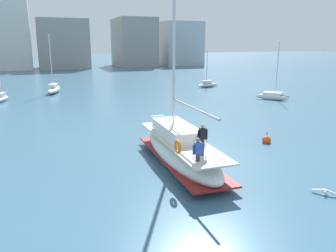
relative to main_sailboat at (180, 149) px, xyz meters
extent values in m
plane|color=#38607A|center=(1.48, 1.63, -0.91)|extent=(400.00, 400.00, 0.00)
ellipsoid|color=white|center=(0.00, -0.07, -0.21)|extent=(2.77, 9.69, 1.40)
cube|color=maroon|center=(0.00, -0.07, -0.52)|extent=(2.79, 9.49, 0.10)
cube|color=beige|center=(0.00, -0.07, 0.53)|extent=(2.56, 9.20, 0.08)
cube|color=white|center=(0.03, 0.64, 0.92)|extent=(1.85, 4.38, 0.70)
cylinder|color=silver|center=(0.05, 1.12, 6.27)|extent=(0.16, 0.16, 11.39)
cylinder|color=#B7B7BC|center=(-0.07, -1.75, 2.69)|extent=(0.34, 5.76, 0.12)
cylinder|color=silver|center=(0.17, 4.34, 1.04)|extent=(0.90, 0.09, 0.06)
torus|color=orange|center=(-1.28, -2.67, 1.04)|extent=(0.17, 0.70, 0.70)
cylinder|color=#33333D|center=(-0.11, -2.95, 0.97)|extent=(0.20, 0.20, 0.80)
cube|color=black|center=(-0.11, -2.95, 1.65)|extent=(0.33, 0.21, 0.56)
sphere|color=beige|center=(-0.11, -2.95, 2.04)|extent=(0.20, 0.20, 0.20)
cylinder|color=black|center=(-0.33, -2.94, 1.60)|extent=(0.09, 0.09, 0.50)
cylinder|color=black|center=(0.11, -2.96, 1.60)|extent=(0.09, 0.09, 0.50)
cylinder|color=#33333D|center=(-0.69, -3.65, 0.75)|extent=(0.20, 0.20, 0.35)
cube|color=#3351AD|center=(-0.69, -3.65, 1.20)|extent=(0.33, 0.21, 0.56)
sphere|color=#9E7051|center=(-0.69, -3.65, 1.59)|extent=(0.20, 0.20, 0.20)
cylinder|color=#3351AD|center=(-0.91, -3.64, 1.15)|extent=(0.09, 0.09, 0.50)
cylinder|color=#3351AD|center=(-0.47, -3.66, 1.15)|extent=(0.09, 0.09, 0.50)
torus|color=silver|center=(-0.10, -2.71, 1.19)|extent=(0.76, 0.09, 0.76)
ellipsoid|color=silver|center=(17.69, 30.13, -0.59)|extent=(4.07, 1.74, 0.64)
cube|color=silver|center=(17.50, 30.09, -0.07)|extent=(1.68, 0.93, 0.40)
cylinder|color=silver|center=(17.40, 30.07, 2.23)|extent=(0.11, 0.11, 4.99)
ellipsoid|color=white|center=(-5.26, 32.31, -0.47)|extent=(2.69, 5.55, 0.88)
cube|color=white|center=(-5.33, 32.04, 0.17)|extent=(1.38, 2.31, 0.40)
cylinder|color=silver|center=(-5.37, 31.91, 3.52)|extent=(0.14, 0.14, 7.10)
ellipsoid|color=white|center=(20.40, 17.43, -0.59)|extent=(2.71, 3.34, 0.63)
ellipsoid|color=white|center=(19.23, 16.54, -0.59)|extent=(2.71, 3.34, 0.63)
cube|color=white|center=(19.82, 16.99, -0.18)|extent=(2.47, 2.60, 0.24)
cylinder|color=silver|center=(19.99, 16.75, 3.01)|extent=(0.11, 0.11, 6.13)
ellipsoid|color=silver|center=(-11.53, 27.01, -0.60)|extent=(1.99, 3.96, 0.62)
cube|color=silver|center=(-11.48, 27.20, -0.08)|extent=(1.01, 1.65, 0.40)
ellipsoid|color=silver|center=(4.63, -6.18, -0.75)|extent=(0.39, 0.36, 0.16)
sphere|color=silver|center=(4.48, -6.30, -0.72)|extent=(0.11, 0.11, 0.11)
cone|color=gold|center=(4.43, -6.34, -0.73)|extent=(0.08, 0.07, 0.04)
cube|color=#9E9993|center=(4.81, -6.42, -0.73)|extent=(0.47, 0.55, 0.15)
cube|color=#9E9993|center=(4.45, -5.95, -0.73)|extent=(0.47, 0.55, 0.15)
sphere|color=#EA4C19|center=(7.31, 1.67, -0.72)|extent=(0.62, 0.62, 0.62)
cylinder|color=black|center=(7.31, 1.67, -0.42)|extent=(0.04, 0.04, 0.60)
cube|color=silver|center=(-13.93, 81.25, 10.33)|extent=(11.86, 11.20, 22.47)
cube|color=gray|center=(-0.02, 80.69, 5.53)|extent=(12.93, 12.47, 12.88)
cube|color=gray|center=(20.53, 83.03, 5.98)|extent=(10.55, 15.47, 13.77)
cube|color=#B2B7BC|center=(35.09, 81.83, 5.60)|extent=(11.80, 10.50, 13.01)
camera|label=1|loc=(-7.29, -16.86, 5.90)|focal=35.93mm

